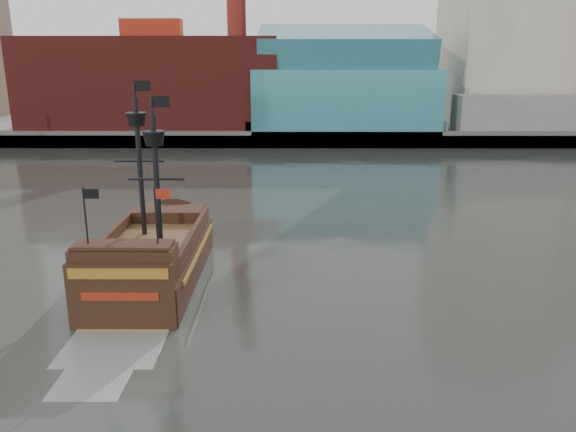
{
  "coord_description": "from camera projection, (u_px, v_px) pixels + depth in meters",
  "views": [
    {
      "loc": [
        1.12,
        -26.1,
        13.66
      ],
      "look_at": [
        0.98,
        8.24,
        4.0
      ],
      "focal_mm": 35.0,
      "sensor_mm": 36.0,
      "label": 1
    }
  ],
  "objects": [
    {
      "name": "ground",
      "position": [
        268.0,
        334.0,
        28.83
      ],
      "size": [
        400.0,
        400.0,
        0.0
      ],
      "primitive_type": "plane",
      "color": "#292C27",
      "rests_on": "ground"
    },
    {
      "name": "seawall",
      "position": [
        283.0,
        140.0,
        88.64
      ],
      "size": [
        220.0,
        1.0,
        2.6
      ],
      "primitive_type": "cube",
      "color": "#4C4C49",
      "rests_on": "ground"
    },
    {
      "name": "pirate_ship",
      "position": [
        153.0,
        263.0,
        35.4
      ],
      "size": [
        5.69,
        17.73,
        13.26
      ],
      "rotation": [
        0.0,
        0.0,
        -0.0
      ],
      "color": "black",
      "rests_on": "ground"
    },
    {
      "name": "promenade_far",
      "position": [
        285.0,
        121.0,
        117.12
      ],
      "size": [
        220.0,
        60.0,
        2.0
      ],
      "primitive_type": "cube",
      "color": "slate",
      "rests_on": "ground"
    }
  ]
}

